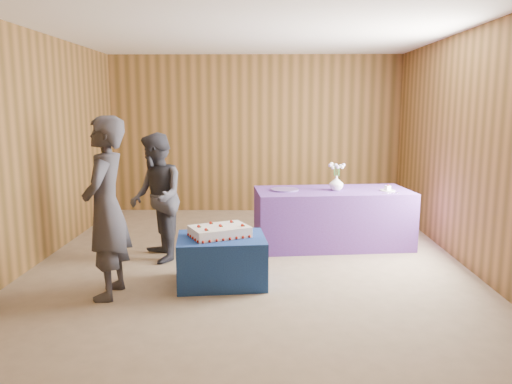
{
  "coord_description": "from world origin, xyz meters",
  "views": [
    {
      "loc": [
        0.17,
        -5.69,
        1.84
      ],
      "look_at": [
        0.07,
        0.1,
        0.83
      ],
      "focal_mm": 35.0,
      "sensor_mm": 36.0,
      "label": 1
    }
  ],
  "objects_px": {
    "cake_table": "(222,260)",
    "sheet_cake": "(220,231)",
    "guest_left": "(106,208)",
    "serving_table": "(332,218)",
    "guest_right": "(156,198)",
    "vase": "(336,183)"
  },
  "relations": [
    {
      "from": "cake_table",
      "to": "guest_left",
      "type": "bearing_deg",
      "value": -167.93
    },
    {
      "from": "serving_table",
      "to": "guest_left",
      "type": "height_order",
      "value": "guest_left"
    },
    {
      "from": "vase",
      "to": "guest_left",
      "type": "xyz_separation_m",
      "value": [
        -2.45,
        -1.8,
        0.03
      ]
    },
    {
      "from": "serving_table",
      "to": "guest_left",
      "type": "xyz_separation_m",
      "value": [
        -2.41,
        -1.83,
        0.5
      ]
    },
    {
      "from": "vase",
      "to": "guest_right",
      "type": "xyz_separation_m",
      "value": [
        -2.22,
        -0.65,
        -0.08
      ]
    },
    {
      "from": "guest_left",
      "to": "guest_right",
      "type": "height_order",
      "value": "guest_left"
    },
    {
      "from": "vase",
      "to": "guest_left",
      "type": "height_order",
      "value": "guest_left"
    },
    {
      "from": "cake_table",
      "to": "guest_left",
      "type": "relative_size",
      "value": 0.51
    },
    {
      "from": "cake_table",
      "to": "sheet_cake",
      "type": "height_order",
      "value": "sheet_cake"
    },
    {
      "from": "cake_table",
      "to": "guest_right",
      "type": "bearing_deg",
      "value": 129.8
    },
    {
      "from": "vase",
      "to": "guest_right",
      "type": "relative_size",
      "value": 0.12
    },
    {
      "from": "serving_table",
      "to": "vase",
      "type": "distance_m",
      "value": 0.47
    },
    {
      "from": "guest_left",
      "to": "sheet_cake",
      "type": "bearing_deg",
      "value": 110.88
    },
    {
      "from": "guest_left",
      "to": "serving_table",
      "type": "bearing_deg",
      "value": 127.49
    },
    {
      "from": "sheet_cake",
      "to": "serving_table",
      "type": "bearing_deg",
      "value": 19.87
    },
    {
      "from": "cake_table",
      "to": "sheet_cake",
      "type": "bearing_deg",
      "value": 119.01
    },
    {
      "from": "vase",
      "to": "guest_right",
      "type": "bearing_deg",
      "value": -163.7
    },
    {
      "from": "sheet_cake",
      "to": "guest_right",
      "type": "relative_size",
      "value": 0.47
    },
    {
      "from": "serving_table",
      "to": "guest_right",
      "type": "bearing_deg",
      "value": -169.05
    },
    {
      "from": "cake_table",
      "to": "guest_left",
      "type": "height_order",
      "value": "guest_left"
    },
    {
      "from": "serving_table",
      "to": "guest_left",
      "type": "bearing_deg",
      "value": -149.12
    },
    {
      "from": "guest_right",
      "to": "serving_table",
      "type": "bearing_deg",
      "value": 84.54
    }
  ]
}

